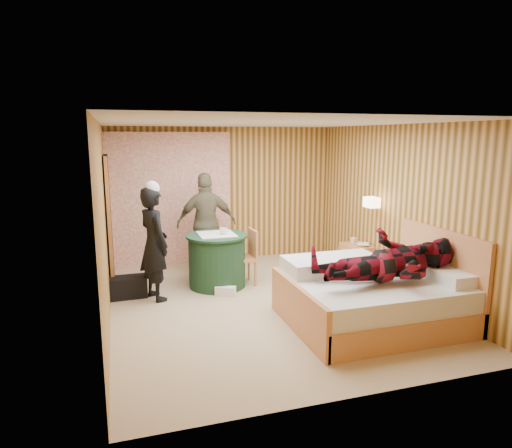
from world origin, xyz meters
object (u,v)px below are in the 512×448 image
object	(u,v)px
wall_lamp	(372,202)
man_at_table	(207,223)
woman_standing	(154,244)
round_table	(217,260)
nightstand	(356,260)
man_on_bed	(390,249)
chair_near	(247,253)
chair_far	(208,242)
duffel_bag	(128,287)
bed	(375,296)

from	to	relation	value
wall_lamp	man_at_table	bearing A→B (deg)	151.81
wall_lamp	woman_standing	size ratio (longest dim) A/B	0.16
wall_lamp	round_table	bearing A→B (deg)	168.35
nightstand	round_table	size ratio (longest dim) A/B	0.59
woman_standing	man_on_bed	bearing A→B (deg)	-146.91
chair_near	man_at_table	size ratio (longest dim) A/B	0.51
chair_far	round_table	bearing A→B (deg)	-85.60
round_table	duffel_bag	size ratio (longest dim) A/B	1.73
nightstand	round_table	bearing A→B (deg)	175.95
wall_lamp	bed	size ratio (longest dim) A/B	0.12
nightstand	duffel_bag	world-z (taller)	nightstand
nightstand	man_on_bed	xyz separation A→B (m)	(-0.73, -2.03, 0.73)
chair_far	woman_standing	size ratio (longest dim) A/B	0.57
duffel_bag	wall_lamp	bearing A→B (deg)	-8.00
chair_far	chair_near	size ratio (longest dim) A/B	1.06
chair_far	chair_near	distance (m)	0.91
wall_lamp	man_on_bed	distance (m)	1.90
bed	chair_far	size ratio (longest dim) A/B	2.28
chair_far	man_at_table	world-z (taller)	man_at_table
round_table	duffel_bag	distance (m)	1.40
round_table	woman_standing	bearing A→B (deg)	-163.37
round_table	chair_far	bearing A→B (deg)	89.45
wall_lamp	bed	xyz separation A→B (m)	(-0.80, -1.48, -0.97)
bed	wall_lamp	bearing A→B (deg)	61.45
round_table	duffel_bag	xyz separation A→B (m)	(-1.37, -0.12, -0.27)
chair_far	man_at_table	xyz separation A→B (m)	(-0.01, 0.05, 0.32)
wall_lamp	man_at_table	world-z (taller)	man_at_table
man_on_bed	nightstand	bearing A→B (deg)	70.26
round_table	man_on_bed	world-z (taller)	man_on_bed
nightstand	chair_near	size ratio (longest dim) A/B	0.63
nightstand	man_on_bed	distance (m)	2.28
round_table	chair_far	world-z (taller)	chair_far
round_table	man_at_table	size ratio (longest dim) A/B	0.55
man_at_table	man_on_bed	bearing A→B (deg)	121.29
bed	nightstand	size ratio (longest dim) A/B	3.82
woman_standing	wall_lamp	bearing A→B (deg)	-114.14
nightstand	woman_standing	bearing A→B (deg)	-177.86
nightstand	chair_far	xyz separation A→B (m)	(-2.35, 0.91, 0.26)
duffel_bag	nightstand	bearing A→B (deg)	-3.04
chair_near	wall_lamp	bearing A→B (deg)	74.41
chair_near	duffel_bag	xyz separation A→B (m)	(-1.85, -0.08, -0.35)
nightstand	woman_standing	world-z (taller)	woman_standing
wall_lamp	duffel_bag	size ratio (longest dim) A/B	0.48
wall_lamp	man_at_table	xyz separation A→B (m)	(-2.40, 1.29, -0.44)
wall_lamp	chair_near	world-z (taller)	wall_lamp
woman_standing	bed	bearing A→B (deg)	-143.79
woman_standing	chair_near	bearing A→B (deg)	-100.61
bed	nightstand	xyz separation A→B (m)	(0.76, 1.80, -0.05)
chair_near	woman_standing	world-z (taller)	woman_standing
chair_near	man_at_table	distance (m)	1.02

